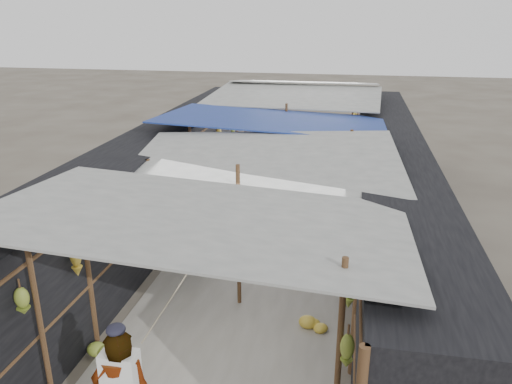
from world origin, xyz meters
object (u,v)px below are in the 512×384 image
Objects in this scene: black_basin at (337,184)px; shopper_blue at (203,231)px; vendor_seated at (346,159)px; crate_near at (312,251)px.

shopper_blue is (-2.49, -5.65, 0.73)m from black_basin.
shopper_blue is 1.61× the size of vendor_seated.
shopper_blue is at bearing -147.76° from crate_near.
crate_near is 4.81m from black_basin.
shopper_blue is at bearing -35.13° from vendor_seated.
black_basin is 6.22m from shopper_blue.
crate_near is at bearing -94.16° from black_basin.
black_basin is at bearing 53.34° from shopper_blue.
shopper_blue is (-2.14, -0.84, 0.66)m from crate_near.
crate_near is 0.32× the size of shopper_blue.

